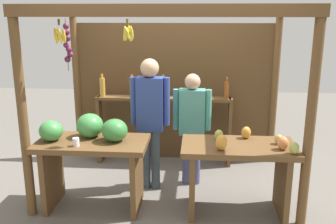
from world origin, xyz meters
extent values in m
plane|color=slate|center=(0.00, 0.00, 0.00)|extent=(12.00, 12.00, 0.00)
cylinder|color=brown|center=(-1.45, -0.90, 1.12)|extent=(0.10, 0.10, 2.24)
cylinder|color=brown|center=(1.45, -0.90, 1.12)|extent=(0.10, 0.10, 2.24)
cylinder|color=brown|center=(-1.45, 0.90, 1.12)|extent=(0.10, 0.10, 2.24)
cylinder|color=brown|center=(1.45, 0.90, 1.12)|extent=(0.10, 0.10, 2.24)
cube|color=brown|center=(0.00, -0.90, 2.18)|extent=(3.01, 0.12, 0.12)
cube|color=brown|center=(-1.45, 0.00, 2.18)|extent=(0.12, 1.90, 0.12)
cube|color=brown|center=(1.45, 0.00, 2.18)|extent=(0.12, 1.90, 0.12)
cube|color=#52381E|center=(0.00, 0.92, 1.01)|extent=(2.91, 0.04, 2.02)
cylinder|color=brown|center=(-1.02, -0.85, 2.07)|extent=(0.02, 0.02, 0.06)
ellipsoid|color=gold|center=(-0.97, -0.85, 1.94)|extent=(0.04, 0.07, 0.15)
ellipsoid|color=gold|center=(-1.00, -0.81, 1.93)|extent=(0.09, 0.06, 0.15)
ellipsoid|color=gold|center=(-1.05, -0.82, 1.93)|extent=(0.06, 0.07, 0.15)
ellipsoid|color=gold|center=(-1.05, -0.87, 1.96)|extent=(0.07, 0.09, 0.15)
ellipsoid|color=gold|center=(-1.01, -0.87, 1.94)|extent=(0.07, 0.05, 0.15)
cylinder|color=brown|center=(-0.36, -0.73, 2.07)|extent=(0.02, 0.02, 0.06)
ellipsoid|color=yellow|center=(-0.32, -0.73, 1.96)|extent=(0.04, 0.07, 0.14)
ellipsoid|color=yellow|center=(-0.34, -0.70, 1.97)|extent=(0.06, 0.06, 0.14)
ellipsoid|color=yellow|center=(-0.37, -0.69, 1.97)|extent=(0.07, 0.04, 0.14)
ellipsoid|color=yellow|center=(-0.39, -0.71, 1.95)|extent=(0.06, 0.07, 0.15)
ellipsoid|color=yellow|center=(-0.38, -0.73, 1.95)|extent=(0.05, 0.09, 0.14)
ellipsoid|color=yellow|center=(-0.37, -0.75, 1.97)|extent=(0.08, 0.04, 0.14)
ellipsoid|color=yellow|center=(-0.35, -0.74, 1.94)|extent=(0.08, 0.07, 0.15)
cylinder|color=#4C422D|center=(-1.05, -0.57, 1.83)|extent=(0.01, 0.01, 0.55)
sphere|color=#511938|center=(-1.06, -0.55, 2.02)|extent=(0.06, 0.06, 0.06)
sphere|color=#511938|center=(-1.05, -0.56, 1.96)|extent=(0.07, 0.07, 0.07)
sphere|color=#47142D|center=(-1.04, -0.59, 1.90)|extent=(0.07, 0.07, 0.07)
sphere|color=#601E42|center=(-1.06, -0.57, 1.83)|extent=(0.06, 0.06, 0.06)
sphere|color=#601E42|center=(-1.04, -0.56, 1.78)|extent=(0.06, 0.06, 0.06)
sphere|color=#601E42|center=(-1.02, -0.55, 1.73)|extent=(0.06, 0.06, 0.06)
sphere|color=#511938|center=(-1.06, -0.54, 1.67)|extent=(0.07, 0.07, 0.07)
cube|color=brown|center=(-0.80, -0.68, 0.77)|extent=(1.22, 0.64, 0.06)
cube|color=brown|center=(-1.29, -0.68, 0.37)|extent=(0.06, 0.58, 0.74)
cube|color=brown|center=(-0.31, -0.68, 0.37)|extent=(0.06, 0.58, 0.74)
ellipsoid|color=#38843D|center=(-0.55, -0.67, 0.92)|extent=(0.32, 0.32, 0.25)
ellipsoid|color=#429347|center=(-1.25, -0.70, 0.91)|extent=(0.36, 0.36, 0.23)
ellipsoid|color=#429347|center=(-0.86, -0.55, 0.93)|extent=(0.39, 0.39, 0.27)
cylinder|color=white|center=(-0.92, -0.86, 0.84)|extent=(0.07, 0.07, 0.09)
cube|color=brown|center=(0.80, -0.68, 0.77)|extent=(1.22, 0.64, 0.06)
cube|color=brown|center=(0.31, -0.68, 0.37)|extent=(0.06, 0.58, 0.74)
cube|color=brown|center=(1.29, -0.68, 0.37)|extent=(0.06, 0.58, 0.74)
ellipsoid|color=#B79E47|center=(1.23, -0.63, 0.85)|extent=(0.12, 0.12, 0.11)
ellipsoid|color=gold|center=(0.60, -0.86, 0.88)|extent=(0.16, 0.16, 0.17)
ellipsoid|color=#A8B24C|center=(1.32, -0.92, 0.86)|extent=(0.13, 0.13, 0.13)
ellipsoid|color=#E07F47|center=(1.23, -0.80, 0.87)|extent=(0.14, 0.14, 0.14)
ellipsoid|color=#A8B24C|center=(0.59, -0.55, 0.86)|extent=(0.13, 0.13, 0.12)
ellipsoid|color=gold|center=(0.90, -0.46, 0.86)|extent=(0.14, 0.14, 0.14)
cube|color=brown|center=(-1.07, 0.68, 0.50)|extent=(0.05, 0.20, 1.00)
cube|color=brown|center=(0.82, 0.68, 0.50)|extent=(0.05, 0.20, 1.00)
cube|color=brown|center=(-0.13, 0.68, 0.98)|extent=(1.89, 0.22, 0.04)
cylinder|color=gold|center=(-1.01, 0.68, 1.13)|extent=(0.08, 0.08, 0.26)
cylinder|color=gold|center=(-1.01, 0.68, 1.29)|extent=(0.04, 0.04, 0.06)
cylinder|color=gold|center=(-0.58, 0.68, 1.13)|extent=(0.06, 0.06, 0.26)
cylinder|color=gold|center=(-0.58, 0.68, 1.29)|extent=(0.03, 0.03, 0.06)
cylinder|color=#338C4C|center=(-0.13, 0.68, 1.13)|extent=(0.08, 0.08, 0.26)
cylinder|color=#338C4C|center=(-0.13, 0.68, 1.29)|extent=(0.03, 0.03, 0.06)
cylinder|color=#338C4C|center=(0.32, 0.68, 1.12)|extent=(0.06, 0.06, 0.25)
cylinder|color=#338C4C|center=(0.32, 0.68, 1.28)|extent=(0.03, 0.03, 0.06)
cylinder|color=#994C1E|center=(0.75, 0.68, 1.12)|extent=(0.07, 0.07, 0.24)
cylinder|color=#994C1E|center=(0.75, 0.68, 1.27)|extent=(0.03, 0.03, 0.06)
cylinder|color=#445662|center=(-0.28, -0.14, 0.38)|extent=(0.11, 0.11, 0.77)
cylinder|color=#445662|center=(-0.16, -0.14, 0.38)|extent=(0.11, 0.11, 0.77)
cube|color=#2D428C|center=(-0.22, -0.14, 1.09)|extent=(0.32, 0.19, 0.65)
cylinder|color=#2D428C|center=(-0.42, -0.14, 1.13)|extent=(0.08, 0.08, 0.59)
cylinder|color=#2D428C|center=(-0.02, -0.14, 1.13)|extent=(0.08, 0.08, 0.59)
sphere|color=tan|center=(-0.22, -0.14, 1.53)|extent=(0.22, 0.22, 0.22)
cylinder|color=#4C4D7D|center=(0.23, 0.03, 0.34)|extent=(0.11, 0.11, 0.68)
cylinder|color=#4C4D7D|center=(0.35, 0.03, 0.34)|extent=(0.11, 0.11, 0.68)
cube|color=teal|center=(0.29, 0.03, 0.96)|extent=(0.32, 0.19, 0.57)
cylinder|color=teal|center=(0.09, 0.03, 0.99)|extent=(0.08, 0.08, 0.51)
cylinder|color=teal|center=(0.49, 0.03, 0.99)|extent=(0.08, 0.08, 0.51)
sphere|color=tan|center=(0.29, 0.03, 1.35)|extent=(0.20, 0.20, 0.20)
camera|label=1|loc=(0.34, -4.55, 2.17)|focal=40.51mm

